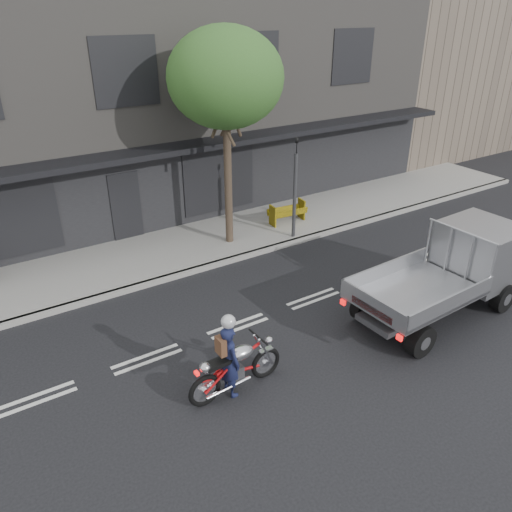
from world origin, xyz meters
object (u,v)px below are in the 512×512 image
object	(u,v)px
traffic_light_pole	(295,194)
flatbed_ute	(468,259)
motorcycle	(236,367)
construction_barrier	(291,214)
street_tree	(225,79)
rider	(229,361)

from	to	relation	value
traffic_light_pole	flatbed_ute	distance (m)	5.79
motorcycle	flatbed_ute	size ratio (longest dim) A/B	0.45
motorcycle	construction_barrier	xyz separation A→B (m)	(5.96, 6.22, -0.05)
flatbed_ute	construction_barrier	size ratio (longest dim) A/B	3.58
flatbed_ute	construction_barrier	bearing A→B (deg)	95.50
street_tree	flatbed_ute	size ratio (longest dim) A/B	1.38
flatbed_ute	construction_barrier	distance (m)	6.63
street_tree	rider	xyz separation A→B (m)	(-3.55, -6.15, -4.47)
motorcycle	construction_barrier	distance (m)	8.62
motorcycle	rider	bearing A→B (deg)	177.73
traffic_light_pole	rider	bearing A→B (deg)	-136.34
street_tree	rider	distance (m)	8.39
construction_barrier	motorcycle	bearing A→B (deg)	-133.76
flatbed_ute	motorcycle	bearing A→B (deg)	175.45
traffic_light_pole	construction_barrier	world-z (taller)	traffic_light_pole
traffic_light_pole	construction_barrier	bearing A→B (deg)	58.82
motorcycle	construction_barrier	bearing A→B (deg)	43.96
street_tree	motorcycle	world-z (taller)	street_tree
motorcycle	rider	xyz separation A→B (m)	(-0.15, -0.00, 0.22)
construction_barrier	rider	bearing A→B (deg)	-134.48
traffic_light_pole	construction_barrier	size ratio (longest dim) A/B	2.56
motorcycle	construction_barrier	world-z (taller)	motorcycle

